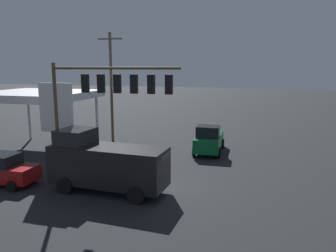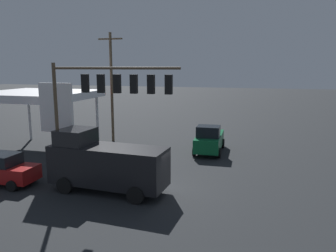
% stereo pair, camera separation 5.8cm
% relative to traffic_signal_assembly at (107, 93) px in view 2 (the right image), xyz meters
% --- Properties ---
extents(ground_plane, '(200.00, 200.00, 0.00)m').
position_rel_traffic_signal_assembly_xyz_m(ground_plane, '(-2.59, -1.05, -5.75)').
color(ground_plane, black).
extents(traffic_signal_assembly, '(7.39, 0.43, 7.39)m').
position_rel_traffic_signal_assembly_xyz_m(traffic_signal_assembly, '(0.00, 0.00, 0.00)').
color(traffic_signal_assembly, brown).
rests_on(traffic_signal_assembly, ground).
extents(utility_pole, '(2.40, 0.26, 10.34)m').
position_rel_traffic_signal_assembly_xyz_m(utility_pole, '(5.65, -12.65, -0.29)').
color(utility_pole, brown).
rests_on(utility_pole, ground).
extents(gas_station_canopy, '(8.62, 8.08, 5.10)m').
position_rel_traffic_signal_assembly_xyz_m(gas_station_canopy, '(10.16, -7.65, -1.01)').
color(gas_station_canopy, silver).
rests_on(gas_station_canopy, ground).
extents(price_sign, '(2.29, 0.27, 6.17)m').
position_rel_traffic_signal_assembly_xyz_m(price_sign, '(4.47, -1.87, -1.40)').
color(price_sign, silver).
rests_on(price_sign, ground).
extents(pickup_parked, '(2.36, 5.25, 2.40)m').
position_rel_traffic_signal_assembly_xyz_m(pickup_parked, '(-4.07, -10.79, -4.64)').
color(pickup_parked, '#0C592D').
rests_on(pickup_parked, ground).
extents(delivery_truck, '(6.93, 2.90, 3.58)m').
position_rel_traffic_signal_assembly_xyz_m(delivery_truck, '(0.42, -0.38, -4.05)').
color(delivery_truck, black).
rests_on(delivery_truck, ground).
extents(sedan_waiting, '(4.42, 2.09, 1.93)m').
position_rel_traffic_signal_assembly_xyz_m(sedan_waiting, '(7.12, 0.26, -4.80)').
color(sedan_waiting, maroon).
rests_on(sedan_waiting, ground).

